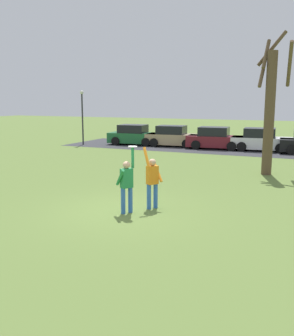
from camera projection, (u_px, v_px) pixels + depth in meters
ground_plane at (123, 211)px, 12.14m from camera, size 120.00×120.00×0.00m
person_catcher at (127, 183)px, 11.74m from camera, size 0.53×0.59×2.08m
person_defender at (152, 179)px, 12.25m from camera, size 0.62×0.66×2.04m
frisbee_disc at (133, 147)px, 11.67m from camera, size 0.28×0.28×0.02m
parked_car_green at (134, 136)px, 30.31m from camera, size 4.23×2.29×1.59m
parked_car_tan at (173, 137)px, 29.24m from camera, size 4.23×2.29×1.59m
parked_car_maroon at (215, 139)px, 27.70m from camera, size 4.23×2.29×1.59m
parked_car_white at (261, 140)px, 26.62m from camera, size 4.23×2.29×1.59m
parking_strip at (215, 148)px, 27.97m from camera, size 23.13×6.40×0.01m
bare_tree_tall at (270, 107)px, 17.61m from camera, size 1.69×1.63×6.70m
lamppost_by_lot at (82, 112)px, 29.86m from camera, size 0.28×0.28×4.26m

